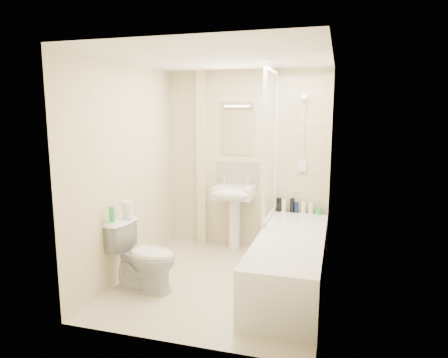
# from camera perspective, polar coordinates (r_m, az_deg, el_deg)

# --- Properties ---
(floor) EXTENTS (2.50, 2.50, 0.00)m
(floor) POSITION_cam_1_polar(r_m,az_deg,el_deg) (4.57, -0.51, -14.40)
(floor) COLOR beige
(floor) RESTS_ON ground
(wall_back) EXTENTS (2.20, 0.02, 2.40)m
(wall_back) POSITION_cam_1_polar(r_m,az_deg,el_deg) (5.42, 3.26, 2.61)
(wall_back) COLOR beige
(wall_back) RESTS_ON ground
(wall_left) EXTENTS (0.02, 2.50, 2.40)m
(wall_left) POSITION_cam_1_polar(r_m,az_deg,el_deg) (4.66, -13.61, 1.20)
(wall_left) COLOR beige
(wall_left) RESTS_ON ground
(wall_right) EXTENTS (0.02, 2.50, 2.40)m
(wall_right) POSITION_cam_1_polar(r_m,az_deg,el_deg) (4.05, 14.53, -0.07)
(wall_right) COLOR beige
(wall_right) RESTS_ON ground
(ceiling) EXTENTS (2.20, 2.50, 0.02)m
(ceiling) POSITION_cam_1_polar(r_m,az_deg,el_deg) (4.21, -0.56, 16.98)
(ceiling) COLOR white
(ceiling) RESTS_ON wall_back
(tile_back) EXTENTS (0.70, 0.01, 1.75)m
(tile_back) POSITION_cam_1_polar(r_m,az_deg,el_deg) (5.27, 11.24, 4.70)
(tile_back) COLOR beige
(tile_back) RESTS_ON wall_back
(tile_right) EXTENTS (0.01, 2.10, 1.75)m
(tile_right) POSITION_cam_1_polar(r_m,az_deg,el_deg) (4.12, 14.54, 3.24)
(tile_right) COLOR beige
(tile_right) RESTS_ON wall_right
(pipe_boxing) EXTENTS (0.12, 0.12, 2.40)m
(pipe_boxing) POSITION_cam_1_polar(r_m,az_deg,el_deg) (5.54, -3.16, 2.76)
(pipe_boxing) COLOR beige
(pipe_boxing) RESTS_ON ground
(splashback) EXTENTS (0.60, 0.02, 0.30)m
(splashback) POSITION_cam_1_polar(r_m,az_deg,el_deg) (5.47, 1.95, 0.88)
(splashback) COLOR beige
(splashback) RESTS_ON wall_back
(mirror) EXTENTS (0.46, 0.01, 0.60)m
(mirror) POSITION_cam_1_polar(r_m,az_deg,el_deg) (5.41, 1.98, 6.64)
(mirror) COLOR white
(mirror) RESTS_ON wall_back
(strip_light) EXTENTS (0.42, 0.07, 0.07)m
(strip_light) POSITION_cam_1_polar(r_m,az_deg,el_deg) (5.38, 1.94, 10.57)
(strip_light) COLOR silver
(strip_light) RESTS_ON wall_back
(bathtub) EXTENTS (0.70, 2.10, 0.55)m
(bathtub) POSITION_cam_1_polar(r_m,az_deg,el_deg) (4.41, 9.43, -11.40)
(bathtub) COLOR white
(bathtub) RESTS_ON ground
(shower_screen) EXTENTS (0.04, 0.92, 1.80)m
(shower_screen) POSITION_cam_1_polar(r_m,az_deg,el_deg) (4.88, 6.69, 4.73)
(shower_screen) COLOR white
(shower_screen) RESTS_ON bathtub
(shower_fixture) EXTENTS (0.10, 0.16, 0.99)m
(shower_fixture) POSITION_cam_1_polar(r_m,az_deg,el_deg) (5.22, 11.23, 5.98)
(shower_fixture) COLOR white
(shower_fixture) RESTS_ON wall_back
(pedestal_sink) EXTENTS (0.52, 0.48, 1.00)m
(pedestal_sink) POSITION_cam_1_polar(r_m,az_deg,el_deg) (5.31, 1.33, -2.98)
(pedestal_sink) COLOR white
(pedestal_sink) RESTS_ON ground
(bottle_black_a) EXTENTS (0.06, 0.06, 0.18)m
(bottle_black_a) POSITION_cam_1_polar(r_m,az_deg,el_deg) (5.35, 7.86, -3.65)
(bottle_black_a) COLOR black
(bottle_black_a) RESTS_ON bathtub
(bottle_white_a) EXTENTS (0.06, 0.06, 0.17)m
(bottle_white_a) POSITION_cam_1_polar(r_m,az_deg,el_deg) (5.34, 8.56, -3.75)
(bottle_white_a) COLOR white
(bottle_white_a) RESTS_ON bathtub
(bottle_black_b) EXTENTS (0.06, 0.06, 0.19)m
(bottle_black_b) POSITION_cam_1_polar(r_m,az_deg,el_deg) (5.33, 9.71, -3.71)
(bottle_black_b) COLOR black
(bottle_black_b) RESTS_ON bathtub
(bottle_blue) EXTENTS (0.05, 0.05, 0.14)m
(bottle_blue) POSITION_cam_1_polar(r_m,az_deg,el_deg) (5.33, 10.30, -4.01)
(bottle_blue) COLOR #122051
(bottle_blue) RESTS_ON bathtub
(bottle_cream) EXTENTS (0.06, 0.06, 0.15)m
(bottle_cream) POSITION_cam_1_polar(r_m,az_deg,el_deg) (5.32, 11.27, -4.02)
(bottle_cream) COLOR #F8EFC0
(bottle_cream) RESTS_ON bathtub
(bottle_white_b) EXTENTS (0.06, 0.06, 0.15)m
(bottle_white_b) POSITION_cam_1_polar(r_m,az_deg,el_deg) (5.32, 12.32, -4.07)
(bottle_white_b) COLOR white
(bottle_white_b) RESTS_ON bathtub
(bottle_green) EXTENTS (0.07, 0.07, 0.09)m
(bottle_green) POSITION_cam_1_polar(r_m,az_deg,el_deg) (5.32, 13.37, -4.44)
(bottle_green) COLOR green
(bottle_green) RESTS_ON bathtub
(toilet) EXTENTS (0.57, 0.81, 0.74)m
(toilet) POSITION_cam_1_polar(r_m,az_deg,el_deg) (4.34, -11.37, -10.68)
(toilet) COLOR white
(toilet) RESTS_ON ground
(toilet_roll_lower) EXTENTS (0.10, 0.10, 0.09)m
(toilet_roll_lower) POSITION_cam_1_polar(r_m,az_deg,el_deg) (4.39, -13.56, -4.91)
(toilet_roll_lower) COLOR white
(toilet_roll_lower) RESTS_ON toilet
(toilet_roll_upper) EXTENTS (0.11, 0.11, 0.10)m
(toilet_roll_upper) POSITION_cam_1_polar(r_m,az_deg,el_deg) (4.35, -13.72, -3.73)
(toilet_roll_upper) COLOR white
(toilet_roll_upper) RESTS_ON toilet_roll_lower
(green_bottle) EXTENTS (0.06, 0.06, 0.16)m
(green_bottle) POSITION_cam_1_polar(r_m,az_deg,el_deg) (4.27, -15.71, -4.89)
(green_bottle) COLOR green
(green_bottle) RESTS_ON toilet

